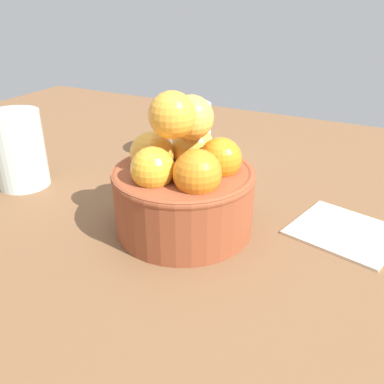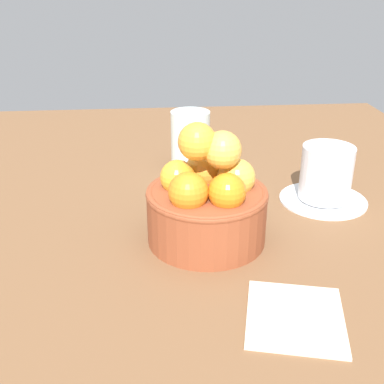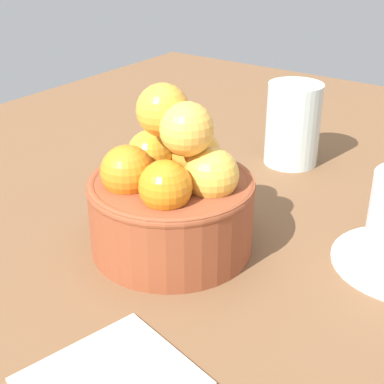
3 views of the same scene
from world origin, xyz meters
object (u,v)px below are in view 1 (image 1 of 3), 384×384
object	(u,v)px
water_glass	(19,150)
folded_napkin	(345,231)
coffee_cup	(186,134)
terracotta_bowl	(184,183)

from	to	relation	value
water_glass	folded_napkin	bearing A→B (deg)	9.84
coffee_cup	water_glass	world-z (taller)	water_glass
terracotta_bowl	coffee_cup	distance (cm)	20.88
terracotta_bowl	water_glass	size ratio (longest dim) A/B	1.53
terracotta_bowl	folded_napkin	distance (cm)	18.16
terracotta_bowl	water_glass	xyz separation A→B (cm)	(-24.20, -0.01, -0.39)
terracotta_bowl	coffee_cup	bearing A→B (deg)	117.43
coffee_cup	folded_napkin	world-z (taller)	coffee_cup
water_glass	terracotta_bowl	bearing A→B (deg)	0.03
terracotta_bowl	water_glass	bearing A→B (deg)	-179.97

